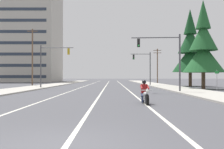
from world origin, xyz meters
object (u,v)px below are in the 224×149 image
at_px(apartment_building_far_left_block, 30,36).
at_px(traffic_signal_mid_right, 145,64).
at_px(traffic_signal_near_right, 166,54).
at_px(utility_pole_left_near, 33,56).
at_px(traffic_signal_near_left, 50,60).
at_px(conifer_tree_right_verge_near, 203,48).
at_px(utility_pole_right_far, 158,65).
at_px(motorcycle_with_rider, 145,94).
at_px(conifer_tree_right_verge_far, 190,51).
at_px(street_sign, 217,78).

bearing_deg(apartment_building_far_left_block, traffic_signal_mid_right, -48.23).
distance_m(traffic_signal_near_right, traffic_signal_mid_right, 19.63).
bearing_deg(utility_pole_left_near, traffic_signal_near_left, -59.33).
bearing_deg(traffic_signal_near_right, conifer_tree_right_verge_near, 46.92).
xyz_separation_m(traffic_signal_near_left, utility_pole_right_far, (20.46, 27.74, 0.64)).
bearing_deg(traffic_signal_near_right, apartment_building_far_left_block, 120.15).
bearing_deg(utility_pole_left_near, utility_pole_right_far, 35.23).
xyz_separation_m(motorcycle_with_rider, traffic_signal_near_right, (3.71, 11.34, 3.53)).
height_order(motorcycle_with_rider, utility_pole_left_near, utility_pole_left_near).
bearing_deg(traffic_signal_mid_right, conifer_tree_right_verge_near, -63.48).
relative_size(traffic_signal_near_left, apartment_building_far_left_block, 0.20).
height_order(traffic_signal_mid_right, conifer_tree_right_verge_near, conifer_tree_right_verge_near).
height_order(conifer_tree_right_verge_far, street_sign, conifer_tree_right_verge_far).
bearing_deg(utility_pole_left_near, apartment_building_far_left_block, 108.75).
distance_m(traffic_signal_near_left, utility_pole_left_near, 10.97).
relative_size(traffic_signal_near_left, street_sign, 2.58).
bearing_deg(apartment_building_far_left_block, motorcycle_with_rider, -66.70).
xyz_separation_m(traffic_signal_near_left, traffic_signal_mid_right, (14.95, 10.27, -0.07)).
bearing_deg(conifer_tree_right_verge_far, street_sign, -97.41).
bearing_deg(utility_pole_left_near, conifer_tree_right_verge_near, -23.54).
xyz_separation_m(utility_pole_left_near, conifer_tree_right_verge_near, (26.77, -11.66, 0.18)).
height_order(utility_pole_right_far, apartment_building_far_left_block, apartment_building_far_left_block).
distance_m(traffic_signal_near_left, conifer_tree_right_verge_near, 21.39).
distance_m(traffic_signal_near_left, street_sign, 22.30).
distance_m(conifer_tree_right_verge_near, conifer_tree_right_verge_far, 9.63).
height_order(traffic_signal_near_right, street_sign, traffic_signal_near_right).
height_order(traffic_signal_near_right, traffic_signal_mid_right, same).
bearing_deg(utility_pole_right_far, conifer_tree_right_verge_far, -84.53).
relative_size(motorcycle_with_rider, utility_pole_left_near, 0.21).
xyz_separation_m(motorcycle_with_rider, street_sign, (9.44, 11.95, 0.91)).
height_order(utility_pole_right_far, conifer_tree_right_verge_near, conifer_tree_right_verge_near).
bearing_deg(traffic_signal_near_left, conifer_tree_right_verge_near, -6.17).
distance_m(traffic_signal_near_right, apartment_building_far_left_block, 67.12).
height_order(motorcycle_with_rider, street_sign, street_sign).
relative_size(utility_pole_left_near, street_sign, 4.31).
height_order(traffic_signal_mid_right, utility_pole_right_far, utility_pole_right_far).
height_order(conifer_tree_right_verge_near, apartment_building_far_left_block, apartment_building_far_left_block).
distance_m(traffic_signal_near_right, traffic_signal_near_left, 17.35).
distance_m(traffic_signal_mid_right, conifer_tree_right_verge_near, 14.12).
xyz_separation_m(traffic_signal_near_right, apartment_building_far_left_block, (-33.23, 57.21, 11.31)).
height_order(utility_pole_left_near, street_sign, utility_pole_left_near).
height_order(traffic_signal_near_right, conifer_tree_right_verge_far, conifer_tree_right_verge_far).
relative_size(traffic_signal_near_right, conifer_tree_right_verge_far, 0.46).
distance_m(motorcycle_with_rider, traffic_signal_near_right, 12.44).
bearing_deg(utility_pole_left_near, conifer_tree_right_verge_far, -4.36).
bearing_deg(traffic_signal_near_left, traffic_signal_mid_right, 34.48).
relative_size(traffic_signal_near_left, traffic_signal_mid_right, 1.00).
distance_m(utility_pole_right_far, street_sign, 36.63).
bearing_deg(traffic_signal_mid_right, traffic_signal_near_left, -145.52).
xyz_separation_m(conifer_tree_right_verge_far, street_sign, (-2.08, -15.98, -4.65)).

